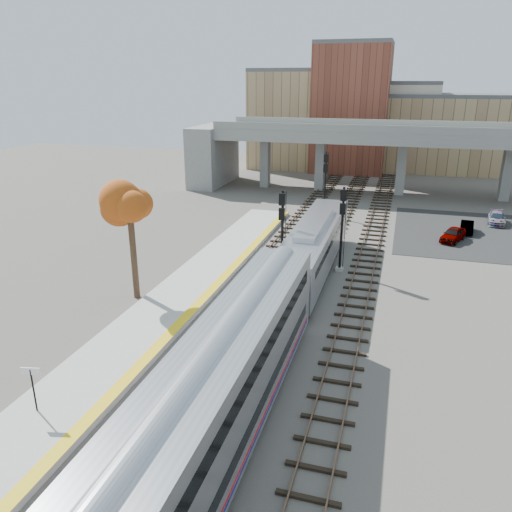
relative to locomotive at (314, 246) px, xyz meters
The scene contains 17 objects.
ground 12.88m from the locomotive, 94.53° to the right, with size 160.00×160.00×0.00m, color #47423D.
platform 15.23m from the locomotive, 123.14° to the right, with size 4.50×60.00×0.35m, color #9E9E99.
yellow_strip 14.27m from the locomotive, 116.68° to the right, with size 0.70×60.00×0.01m, color yellow.
tracks 2.21m from the locomotive, 116.44° to the right, with size 10.70×95.00×0.25m.
overpass 32.79m from the locomotive, 83.09° to the left, with size 54.00×12.00×9.50m.
buildings_far 54.23m from the locomotive, 89.72° to the left, with size 43.00×21.00×20.60m.
parking_lot 20.25m from the locomotive, 49.77° to the left, with size 14.00×18.00×0.04m, color black.
locomotive is the anchor object (origin of this frame).
coach 22.61m from the locomotive, 90.00° to the right, with size 3.03×25.00×5.00m.
signal_mast_near 3.39m from the locomotive, 131.84° to the right, with size 0.60×0.64×7.10m.
signal_mast_mid 2.50m from the locomotive, 25.08° to the left, with size 0.60×0.64×6.96m.
signal_mast_far 18.54m from the locomotive, 96.52° to the left, with size 0.60×0.64×7.20m.
station_sign 23.61m from the locomotive, 112.37° to the right, with size 0.89×0.24×2.27m.
tree 14.70m from the locomotive, 143.41° to the right, with size 3.60×3.60×8.72m.
car_a 16.71m from the locomotive, 46.36° to the left, with size 1.56×3.89×1.33m, color #99999E.
car_b 20.28m from the locomotive, 49.76° to the left, with size 1.22×3.50×1.15m, color #99999E.
car_c 25.92m from the locomotive, 50.42° to the left, with size 1.71×4.21×1.22m, color #99999E.
Camera 1 is at (7.23, -24.91, 14.82)m, focal length 35.00 mm.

